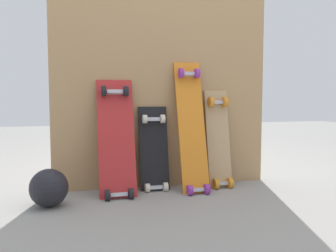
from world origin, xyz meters
TOP-DOWN VIEW (x-y plane):
  - ground_plane at (0.00, 0.00)m, footprint 12.00×12.00m
  - plywood_wall_panel at (0.00, 0.07)m, footprint 1.53×0.04m
  - skateboard_red at (-0.35, -0.09)m, footprint 0.24×0.31m
  - skateboard_black at (-0.09, -0.02)m, footprint 0.20×0.18m
  - skateboard_orange at (0.16, -0.09)m, footprint 0.19×0.32m
  - skateboard_natural at (0.38, -0.04)m, footprint 0.17×0.21m
  - rubber_ball at (-0.75, -0.26)m, footprint 0.22×0.22m

SIDE VIEW (x-z plane):
  - ground_plane at x=0.00m, z-range 0.00..0.00m
  - rubber_ball at x=-0.75m, z-range 0.00..0.22m
  - skateboard_black at x=-0.09m, z-range -0.07..0.57m
  - skateboard_natural at x=0.38m, z-range -0.06..0.68m
  - skateboard_red at x=-0.35m, z-range -0.07..0.75m
  - skateboard_orange at x=0.16m, z-range -0.07..0.87m
  - plywood_wall_panel at x=0.00m, z-range 0.00..1.54m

